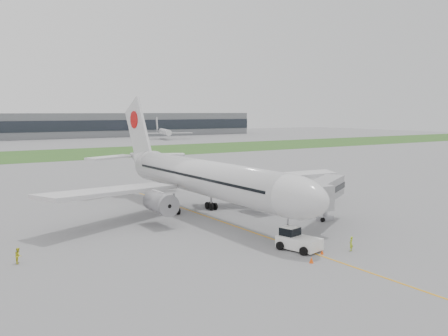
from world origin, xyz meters
TOP-DOWN VIEW (x-y plane):
  - ground at (0.00, 0.00)m, footprint 600.00×600.00m
  - apron_markings at (0.00, -5.00)m, footprint 70.00×70.00m
  - grass_strip at (0.00, 120.00)m, footprint 600.00×50.00m
  - airliner at (0.00, 4.87)m, footprint 48.13×53.95m
  - pushback_tug at (-0.53, -17.18)m, footprint 4.01×5.10m
  - jet_bridge at (9.79, -10.42)m, footprint 12.32×9.83m
  - safety_cone_left at (-2.56, -21.74)m, footprint 0.45×0.45m
  - safety_cone_right at (0.50, -20.06)m, footprint 0.36×0.36m
  - ground_crew_near at (4.06, -20.77)m, footprint 0.69×0.62m
  - ground_crew_far at (-27.12, -6.11)m, footprint 0.77×0.89m
  - distant_aircraft_right at (83.18, 187.34)m, footprint 36.34×34.01m

SIDE VIEW (x-z plane):
  - ground at x=0.00m, z-range 0.00..0.00m
  - apron_markings at x=0.00m, z-range -0.02..0.02m
  - distant_aircraft_right at x=83.18m, z-range -5.71..5.71m
  - grass_strip at x=0.00m, z-range 0.00..0.02m
  - safety_cone_right at x=0.50m, z-range 0.00..0.50m
  - safety_cone_left at x=-2.56m, z-range 0.00..0.62m
  - ground_crew_near at x=4.06m, z-range 0.00..1.58m
  - ground_crew_far at x=-27.12m, z-range 0.00..1.59m
  - pushback_tug at x=-0.53m, z-range -0.09..2.27m
  - jet_bridge at x=9.79m, z-range 1.48..7.67m
  - airliner at x=0.00m, z-range -3.28..14.60m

